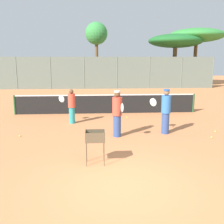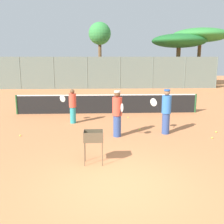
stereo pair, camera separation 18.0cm
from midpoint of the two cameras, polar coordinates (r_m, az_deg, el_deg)
The scene contains 17 objects.
ground_plane at distance 6.66m, azimuth 2.23°, elevation -15.68°, with size 80.00×80.00×0.00m, color #D37F4C.
tennis_net at distance 14.69m, azimuth -0.64°, elevation 1.86°, with size 10.16×0.10×1.07m.
back_fence at distance 26.66m, azimuth -1.63°, elevation 8.50°, with size 23.34×0.08×3.20m.
tree_0 at distance 31.57m, azimuth 18.82°, elevation 15.46°, with size 6.07×6.07×6.29m.
tree_1 at distance 30.33m, azimuth 14.55°, elevation 14.68°, with size 5.90×5.90×5.64m.
tree_2 at distance 31.94m, azimuth -2.52°, elevation 16.48°, with size 2.60×2.60×7.19m.
player_white_outfit at distance 12.54m, azimuth -8.20°, elevation 1.35°, with size 0.85×0.44×1.63m.
player_red_cap at distance 10.23m, azimuth 1.66°, elevation -0.26°, with size 0.39×0.92×1.82m.
player_yellow_shirt at distance 10.86m, azimuth 12.16°, elevation 0.20°, with size 0.84×0.60×1.83m.
ball_cart at distance 7.65m, azimuth -3.41°, elevation -5.83°, with size 0.56×0.41×1.00m.
tennis_ball_0 at distance 11.84m, azimuth 22.14°, elevation -4.02°, with size 0.07×0.07×0.07m, color #D1E54C.
tennis_ball_1 at distance 13.79m, azimuth 12.23°, elevation -1.29°, with size 0.07×0.07×0.07m, color #D1E54C.
tennis_ball_2 at distance 11.07m, azimuth -18.90°, elevation -4.85°, with size 0.07×0.07×0.07m, color #D1E54C.
tennis_ball_3 at distance 11.41m, azimuth 6.49°, elevation -3.80°, with size 0.07×0.07×0.07m, color #D1E54C.
tennis_ball_4 at distance 10.92m, azimuth 21.41°, elevation -5.26°, with size 0.07×0.07×0.07m, color #D1E54C.
tennis_ball_5 at distance 13.65m, azimuth 3.90°, elevation -1.18°, with size 0.07×0.07×0.07m, color #D1E54C.
parked_car at distance 29.66m, azimuth 5.69°, elevation 6.95°, with size 4.20×1.70×1.60m.
Camera 2 is at (-0.44, -5.90, 3.05)m, focal length 42.00 mm.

